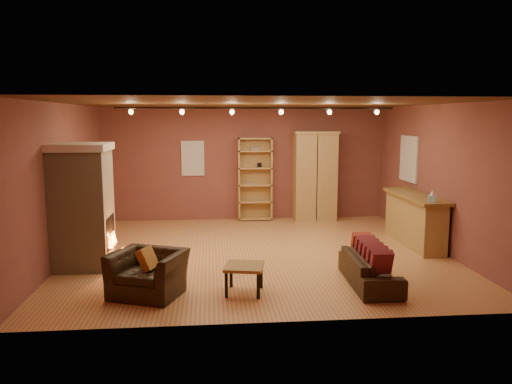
{
  "coord_description": "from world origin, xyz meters",
  "views": [
    {
      "loc": [
        -0.89,
        -9.15,
        2.55
      ],
      "look_at": [
        -0.01,
        0.2,
        1.14
      ],
      "focal_mm": 35.0,
      "sensor_mm": 36.0,
      "label": 1
    }
  ],
  "objects": [
    {
      "name": "left_wall",
      "position": [
        -3.5,
        0.0,
        1.4
      ],
      "size": [
        0.02,
        6.5,
        2.8
      ],
      "primitive_type": "cube",
      "color": "brown",
      "rests_on": "floor"
    },
    {
      "name": "floor",
      "position": [
        0.0,
        0.0,
        0.0
      ],
      "size": [
        7.0,
        7.0,
        0.0
      ],
      "primitive_type": "plane",
      "color": "#AB6D3C",
      "rests_on": "ground"
    },
    {
      "name": "tissue_box",
      "position": [
        3.15,
        -0.51,
        1.11
      ],
      "size": [
        0.15,
        0.15,
        0.21
      ],
      "rotation": [
        0.0,
        0.0,
        -0.4
      ],
      "color": "#97D0F1",
      "rests_on": "bar_counter"
    },
    {
      "name": "armoire",
      "position": [
        1.71,
        2.97,
        1.11
      ],
      "size": [
        1.09,
        0.62,
        2.21
      ],
      "color": "tan",
      "rests_on": "floor"
    },
    {
      "name": "loveseat",
      "position": [
        1.54,
        -1.96,
        0.34
      ],
      "size": [
        0.53,
        1.61,
        0.7
      ],
      "rotation": [
        0.0,
        0.0,
        1.53
      ],
      "color": "black",
      "rests_on": "floor"
    },
    {
      "name": "right_window",
      "position": [
        3.47,
        1.4,
        1.65
      ],
      "size": [
        0.05,
        0.9,
        1.0
      ],
      "primitive_type": "cube",
      "color": "silver",
      "rests_on": "right_wall"
    },
    {
      "name": "track_rail",
      "position": [
        0.0,
        0.2,
        2.69
      ],
      "size": [
        5.2,
        0.09,
        0.13
      ],
      "color": "black",
      "rests_on": "ceiling"
    },
    {
      "name": "bookcase",
      "position": [
        0.23,
        3.14,
        1.05
      ],
      "size": [
        0.84,
        0.33,
        2.06
      ],
      "color": "tan",
      "rests_on": "floor"
    },
    {
      "name": "back_wall",
      "position": [
        0.0,
        3.25,
        1.4
      ],
      "size": [
        7.0,
        0.02,
        2.8
      ],
      "primitive_type": "cube",
      "color": "brown",
      "rests_on": "floor"
    },
    {
      "name": "right_wall",
      "position": [
        3.5,
        0.0,
        1.4
      ],
      "size": [
        0.02,
        6.5,
        2.8
      ],
      "primitive_type": "cube",
      "color": "brown",
      "rests_on": "floor"
    },
    {
      "name": "ceiling",
      "position": [
        0.0,
        0.0,
        2.8
      ],
      "size": [
        7.0,
        7.0,
        0.0
      ],
      "primitive_type": "plane",
      "rotation": [
        3.14,
        0.0,
        0.0
      ],
      "color": "brown",
      "rests_on": "back_wall"
    },
    {
      "name": "armchair",
      "position": [
        -1.8,
        -2.1,
        0.43
      ],
      "size": [
        1.15,
        0.95,
        0.86
      ],
      "rotation": [
        0.0,
        0.0,
        -0.37
      ],
      "color": "black",
      "rests_on": "floor"
    },
    {
      "name": "bar_counter",
      "position": [
        3.2,
        0.33,
        0.52
      ],
      "size": [
        0.58,
        2.13,
        1.02
      ],
      "color": "tan",
      "rests_on": "floor"
    },
    {
      "name": "fireplace",
      "position": [
        -3.04,
        -0.6,
        1.06
      ],
      "size": [
        1.01,
        0.98,
        2.12
      ],
      "color": "tan",
      "rests_on": "floor"
    },
    {
      "name": "coffee_table",
      "position": [
        -0.41,
        -2.14,
        0.35
      ],
      "size": [
        0.64,
        0.64,
        0.42
      ],
      "rotation": [
        0.0,
        0.0,
        -0.19
      ],
      "color": "olive",
      "rests_on": "floor"
    },
    {
      "name": "back_window",
      "position": [
        -1.3,
        3.23,
        1.55
      ],
      "size": [
        0.56,
        0.04,
        0.86
      ],
      "primitive_type": "cube",
      "color": "silver",
      "rests_on": "back_wall"
    }
  ]
}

